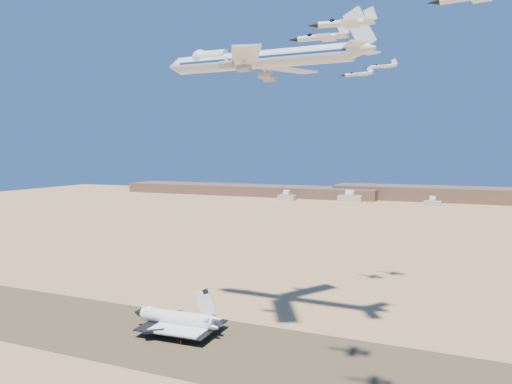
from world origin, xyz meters
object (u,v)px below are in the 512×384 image
at_px(carrier_747, 254,60).
at_px(chase_jet_e, 358,74).
at_px(crew_c, 178,340).
at_px(chase_jet_f, 382,66).
at_px(shuttle, 177,320).
at_px(crew_b, 181,342).
at_px(chase_jet_b, 344,23).
at_px(crew_a, 190,338).
at_px(chase_jet_a, 321,37).

distance_m(carrier_747, chase_jet_e, 59.30).
xyz_separation_m(crew_c, chase_jet_f, (51.61, 88.52, 101.76)).
bearing_deg(crew_c, shuttle, -38.70).
bearing_deg(crew_b, chase_jet_b, -139.24).
bearing_deg(carrier_747, crew_a, -121.51).
height_order(shuttle, carrier_747, carrier_747).
height_order(carrier_747, crew_b, carrier_747).
height_order(shuttle, crew_b, shuttle).
distance_m(chase_jet_e, chase_jet_f, 13.59).
distance_m(shuttle, chase_jet_e, 126.89).
distance_m(carrier_747, chase_jet_f, 71.94).
xyz_separation_m(shuttle, chase_jet_f, (57.05, 80.14, 97.94)).
relative_size(carrier_747, chase_jet_e, 5.21).
bearing_deg(crew_a, crew_b, 160.80).
relative_size(shuttle, carrier_747, 0.44).
bearing_deg(shuttle, crew_c, -59.22).
relative_size(shuttle, chase_jet_b, 2.48).
bearing_deg(crew_b, chase_jet_e, -46.32).
bearing_deg(crew_c, crew_b, 172.20).
bearing_deg(chase_jet_a, chase_jet_b, -61.33).
distance_m(crew_b, chase_jet_e, 132.53).
bearing_deg(chase_jet_b, chase_jet_f, 89.66).
bearing_deg(crew_a, chase_jet_b, -130.29).
relative_size(carrier_747, crew_a, 47.51).
xyz_separation_m(shuttle, chase_jet_e, (48.35, 70.60, 93.70)).
distance_m(shuttle, chase_jet_f, 138.82).
bearing_deg(chase_jet_b, crew_b, 143.44).
xyz_separation_m(crew_a, chase_jet_a, (52.01, -22.92, 92.23)).
xyz_separation_m(carrier_747, crew_c, (-17.26, -25.51, -96.70)).
distance_m(chase_jet_b, chase_jet_f, 127.32).
distance_m(carrier_747, chase_jet_b, 79.52).
xyz_separation_m(shuttle, crew_b, (7.42, -9.34, -3.76)).
relative_size(chase_jet_e, chase_jet_f, 1.03).
relative_size(carrier_747, chase_jet_f, 5.37).
distance_m(shuttle, crew_a, 10.41).
bearing_deg(chase_jet_a, chase_jet_f, 90.81).
height_order(crew_a, chase_jet_a, chase_jet_a).
bearing_deg(chase_jet_a, crew_b, 159.86).
xyz_separation_m(shuttle, crew_c, (5.45, -8.38, -3.83)).
bearing_deg(chase_jet_a, crew_a, 155.25).
relative_size(crew_a, crew_c, 1.06).
bearing_deg(crew_a, chase_jet_a, -120.69).
height_order(shuttle, chase_jet_b, chase_jet_b).
height_order(crew_b, chase_jet_a, chase_jet_a).
xyz_separation_m(crew_a, crew_c, (-2.95, -3.53, -0.05)).
relative_size(crew_a, chase_jet_b, 0.12).
height_order(carrier_747, crew_c, carrier_747).
relative_size(chase_jet_a, chase_jet_e, 1.01).
relative_size(shuttle, crew_c, 22.37).
distance_m(crew_c, chase_jet_a, 109.14).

